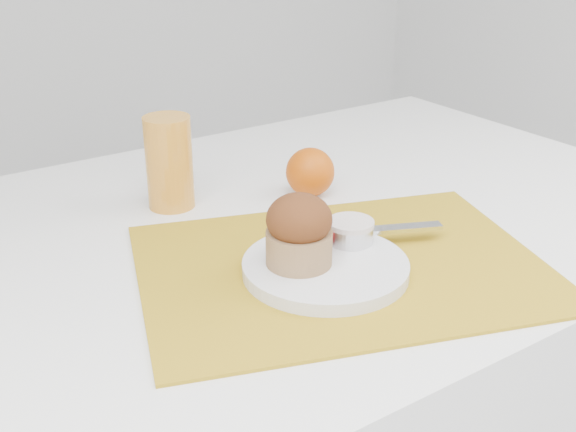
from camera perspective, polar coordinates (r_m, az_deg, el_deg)
table at (r=1.23m, az=0.36°, el=-16.19°), size 1.20×0.80×0.75m
placemat at (r=0.89m, az=4.25°, el=-3.96°), size 0.58×0.50×0.00m
plate at (r=0.87m, az=2.98°, el=-4.07°), size 0.23×0.23×0.02m
ramekin at (r=0.91m, az=4.96°, el=-1.31°), size 0.07×0.07×0.02m
cream at (r=0.90m, az=4.99°, el=-0.58°), size 0.06×0.06×0.01m
raspberry_near at (r=0.89m, az=2.55°, el=-1.98°), size 0.02×0.02×0.02m
raspberry_far at (r=0.90m, az=4.35°, el=-1.73°), size 0.02×0.02×0.02m
butter_knife at (r=0.93m, az=5.57°, el=-1.24°), size 0.21×0.11×0.01m
orange at (r=1.09m, az=1.76°, el=3.49°), size 0.07×0.07×0.07m
juice_glass at (r=1.05m, az=-9.37°, el=4.20°), size 0.09×0.09×0.14m
muffin at (r=0.84m, az=0.88°, el=-1.19°), size 0.10×0.10×0.09m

